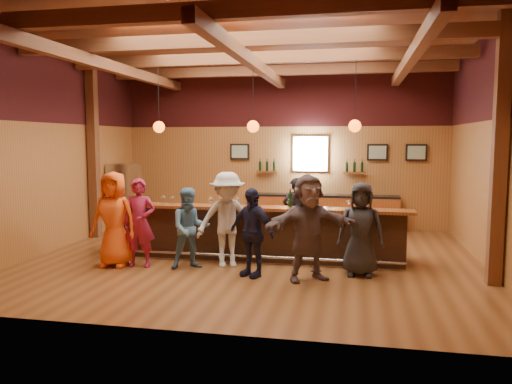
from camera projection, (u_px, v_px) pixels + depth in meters
room at (254, 101)px, 9.97m from camera, size 9.04×9.00×4.52m
bar_counter at (255, 232)px, 10.34m from camera, size 6.30×1.07×1.11m
back_bar_cabinet at (324, 212)px, 13.60m from camera, size 4.00×0.52×0.95m
window at (310, 154)px, 13.73m from camera, size 0.95×0.09×0.95m
framed_pictures at (342, 152)px, 13.55m from camera, size 5.35×0.05×0.45m
wine_shelves at (310, 170)px, 13.71m from camera, size 3.00×0.18×0.30m
pendant_lights at (253, 126)px, 9.97m from camera, size 4.24×0.24×1.37m
stainless_fridge at (124, 197)px, 13.50m from camera, size 0.70×0.70×1.80m
customer_orange at (114, 219)px, 9.58m from camera, size 0.91×0.60×1.83m
customer_redvest at (139, 223)px, 9.55m from camera, size 0.66×0.48×1.71m
customer_denim at (190, 228)px, 9.43m from camera, size 0.93×0.86×1.54m
customer_white at (227, 220)px, 9.55m from camera, size 1.35×1.07×1.83m
customer_navy at (252, 232)px, 8.88m from camera, size 1.01×0.76×1.59m
customer_brown at (308, 228)px, 8.60m from camera, size 1.76×1.34×1.86m
customer_dark at (361, 229)px, 8.92m from camera, size 0.83×0.55×1.69m
bartender at (295, 213)px, 11.19m from camera, size 0.68×0.56×1.59m
ice_bucket at (254, 200)px, 10.05m from camera, size 0.20×0.20×0.22m
bottle_a at (290, 200)px, 9.85m from camera, size 0.08×0.08×0.35m
bottle_b at (290, 200)px, 9.92m from camera, size 0.08×0.08×0.35m
glass_a at (136, 197)px, 10.44m from camera, size 0.08×0.08×0.19m
glass_b at (163, 198)px, 10.27m from camera, size 0.08×0.08×0.18m
glass_c at (173, 198)px, 10.38m from camera, size 0.07×0.07×0.16m
glass_d at (211, 200)px, 10.02m from camera, size 0.08×0.08×0.18m
glass_e at (238, 200)px, 10.03m from camera, size 0.08×0.08×0.17m
glass_f at (289, 201)px, 9.83m from camera, size 0.08×0.08×0.18m
glass_g at (315, 202)px, 9.77m from camera, size 0.07×0.07×0.17m
glass_h at (348, 203)px, 9.50m from camera, size 0.08×0.08×0.18m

